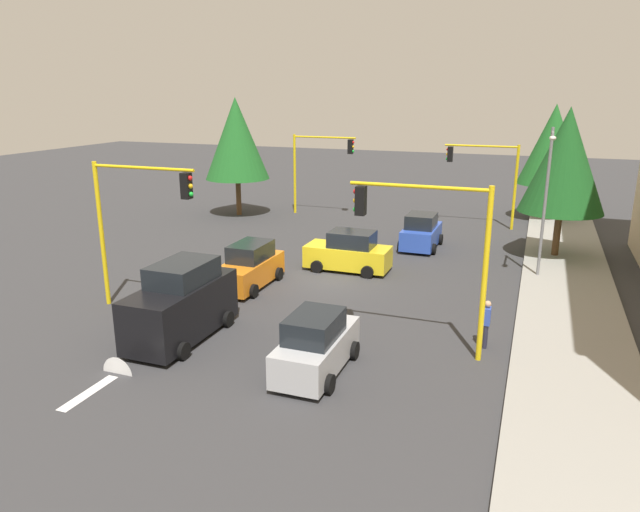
% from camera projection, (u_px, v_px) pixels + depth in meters
% --- Properties ---
extents(ground_plane, '(120.00, 120.00, 0.00)m').
position_uv_depth(ground_plane, '(327.00, 281.00, 27.21)').
color(ground_plane, '#353538').
extents(sidewalk_kerb, '(80.00, 4.00, 0.15)m').
position_uv_depth(sidewalk_kerb, '(566.00, 273.00, 28.15)').
color(sidewalk_kerb, gray).
rests_on(sidewalk_kerb, ground).
extents(lane_arrow_near, '(2.40, 1.10, 1.10)m').
position_uv_depth(lane_arrow_near, '(107.00, 381.00, 17.85)').
color(lane_arrow_near, silver).
rests_on(lane_arrow_near, ground).
extents(traffic_signal_near_right, '(0.36, 4.59, 5.90)m').
position_uv_depth(traffic_signal_near_right, '(135.00, 208.00, 22.60)').
color(traffic_signal_near_right, yellow).
rests_on(traffic_signal_near_right, ground).
extents(traffic_signal_far_left, '(0.36, 4.59, 5.34)m').
position_uv_depth(traffic_signal_far_left, '(486.00, 169.00, 36.88)').
color(traffic_signal_far_left, yellow).
rests_on(traffic_signal_far_left, ground).
extents(traffic_signal_far_right, '(0.36, 4.59, 5.60)m').
position_uv_depth(traffic_signal_far_right, '(319.00, 159.00, 40.65)').
color(traffic_signal_far_right, yellow).
rests_on(traffic_signal_far_right, ground).
extents(traffic_signal_near_left, '(0.36, 4.59, 5.78)m').
position_uv_depth(traffic_signal_near_left, '(430.00, 235.00, 18.76)').
color(traffic_signal_near_left, yellow).
rests_on(traffic_signal_near_left, ground).
extents(street_lamp_curbside, '(2.15, 0.28, 7.00)m').
position_uv_depth(street_lamp_curbside, '(547.00, 188.00, 26.17)').
color(street_lamp_curbside, slate).
rests_on(street_lamp_curbside, ground).
extents(tree_roadside_mid, '(4.27, 4.27, 7.81)m').
position_uv_depth(tree_roadside_mid, '(565.00, 161.00, 29.64)').
color(tree_roadside_mid, brown).
rests_on(tree_roadside_mid, ground).
extents(tree_opposite_side, '(4.45, 4.45, 8.14)m').
position_uv_depth(tree_opposite_side, '(236.00, 139.00, 40.27)').
color(tree_opposite_side, brown).
rests_on(tree_opposite_side, ground).
extents(tree_roadside_far, '(4.23, 4.23, 7.74)m').
position_uv_depth(tree_roadside_far, '(553.00, 145.00, 38.83)').
color(tree_roadside_far, brown).
rests_on(tree_roadside_far, ground).
extents(delivery_van_black, '(4.80, 2.22, 2.77)m').
position_uv_depth(delivery_van_black, '(182.00, 304.00, 20.65)').
color(delivery_van_black, black).
rests_on(delivery_van_black, ground).
extents(car_silver, '(3.95, 1.94, 1.98)m').
position_uv_depth(car_silver, '(316.00, 345.00, 18.24)').
color(car_silver, '#B2B5BA').
rests_on(car_silver, ground).
extents(car_blue, '(3.65, 2.05, 1.98)m').
position_uv_depth(car_blue, '(421.00, 233.00, 32.65)').
color(car_blue, blue).
rests_on(car_blue, ground).
extents(car_yellow, '(2.08, 4.12, 1.98)m').
position_uv_depth(car_yellow, '(349.00, 252.00, 28.62)').
color(car_yellow, yellow).
rests_on(car_yellow, ground).
extents(car_orange, '(4.20, 1.94, 1.98)m').
position_uv_depth(car_orange, '(250.00, 267.00, 26.28)').
color(car_orange, orange).
rests_on(car_orange, ground).
extents(pedestrian_crossing, '(0.40, 0.24, 1.70)m').
position_uv_depth(pedestrian_crossing, '(486.00, 322.00, 19.98)').
color(pedestrian_crossing, '#262638').
rests_on(pedestrian_crossing, ground).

